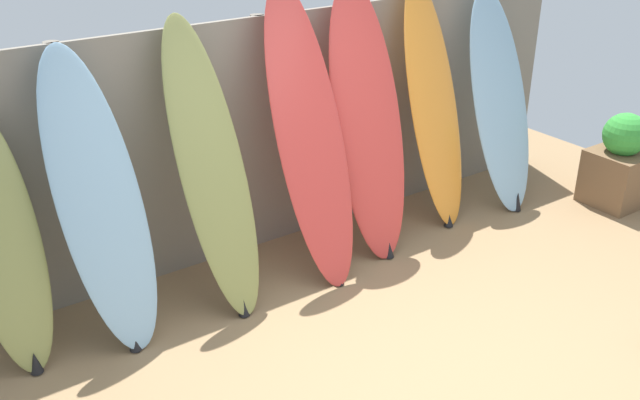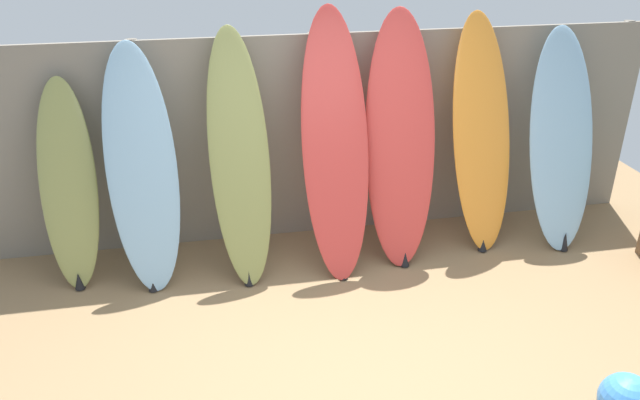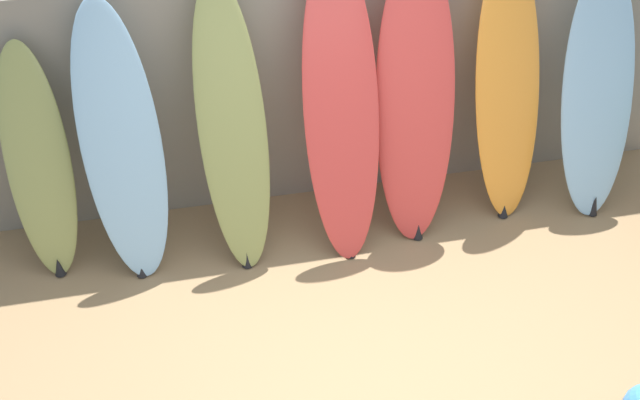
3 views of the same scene
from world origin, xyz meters
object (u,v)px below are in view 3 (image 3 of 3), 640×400
surfboard_orange_5 (508,90)px  surfboard_olive_0 (39,165)px  surfboard_skyblue_1 (122,146)px  surfboard_olive_2 (233,130)px  surfboard_skyblue_6 (597,94)px  surfboard_red_4 (415,102)px  surfboard_red_3 (341,112)px

surfboard_orange_5 → surfboard_olive_0: bearing=179.6°
surfboard_skyblue_1 → surfboard_olive_2: bearing=-2.2°
surfboard_skyblue_6 → surfboard_red_4: bearing=179.8°
surfboard_red_4 → surfboard_orange_5: (0.74, 0.07, -0.03)m
surfboard_skyblue_1 → surfboard_orange_5: size_ratio=0.93×
surfboard_skyblue_1 → surfboard_olive_2: surfboard_olive_2 is taller
surfboard_red_3 → surfboard_red_4: bearing=4.5°
surfboard_red_4 → surfboard_orange_5: 0.75m
surfboard_red_4 → surfboard_orange_5: surfboard_red_4 is taller
surfboard_skyblue_1 → surfboard_skyblue_6: (3.50, -0.02, -0.00)m
surfboard_skyblue_1 → surfboard_red_4: surfboard_red_4 is taller
surfboard_olive_2 → surfboard_orange_5: bearing=2.4°
surfboard_olive_0 → surfboard_orange_5: (3.37, -0.02, 0.20)m
surfboard_red_3 → surfboard_red_4: surfboard_red_3 is taller
surfboard_olive_2 → surfboard_red_4: surfboard_red_4 is taller
surfboard_olive_2 → surfboard_orange_5: (2.05, 0.09, 0.03)m
surfboard_skyblue_6 → surfboard_orange_5: bearing=173.6°
surfboard_skyblue_1 → surfboard_red_4: (2.05, -0.02, 0.10)m
surfboard_olive_0 → surfboard_orange_5: 3.37m
surfboard_skyblue_1 → surfboard_skyblue_6: surfboard_skyblue_1 is taller
surfboard_olive_2 → surfboard_red_3: surfboard_red_3 is taller
surfboard_olive_0 → surfboard_skyblue_1: 0.59m
surfboard_olive_0 → surfboard_red_4: (2.62, -0.10, 0.22)m
surfboard_red_3 → surfboard_olive_0: bearing=176.1°
surfboard_olive_2 → surfboard_red_3: (0.76, -0.03, 0.07)m
surfboard_olive_0 → surfboard_red_4: size_ratio=0.78×
surfboard_olive_2 → surfboard_skyblue_6: bearing=0.1°
surfboard_olive_2 → surfboard_orange_5: surfboard_orange_5 is taller
surfboard_skyblue_1 → surfboard_olive_2: (0.75, -0.03, 0.04)m
surfboard_olive_2 → surfboard_red_3: size_ratio=0.94×
surfboard_olive_0 → surfboard_red_4: 2.63m
surfboard_orange_5 → surfboard_red_4: bearing=-174.3°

